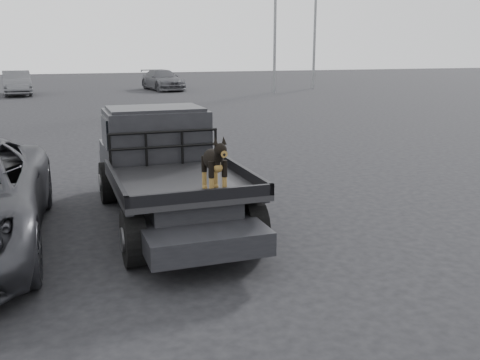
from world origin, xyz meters
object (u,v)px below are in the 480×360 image
object	(u,v)px
distant_car_b	(163,80)
dog	(214,164)
flatbed_ute	(168,195)
distant_car_a	(17,83)

from	to	relation	value
distant_car_b	dog	bearing A→B (deg)	-108.23
distant_car_b	flatbed_ute	bearing A→B (deg)	-109.35
flatbed_ute	distant_car_b	world-z (taller)	distant_car_b
dog	distant_car_b	bearing A→B (deg)	79.91
flatbed_ute	distant_car_a	size ratio (longest dim) A/B	1.20
dog	distant_car_a	bearing A→B (deg)	97.56
dog	distant_car_b	xyz separation A→B (m)	(5.42, 30.46, -0.60)
dog	distant_car_b	size ratio (longest dim) A/B	0.15
distant_car_a	distant_car_b	xyz separation A→B (m)	(9.32, 1.08, -0.05)
distant_car_a	distant_car_b	bearing A→B (deg)	2.18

